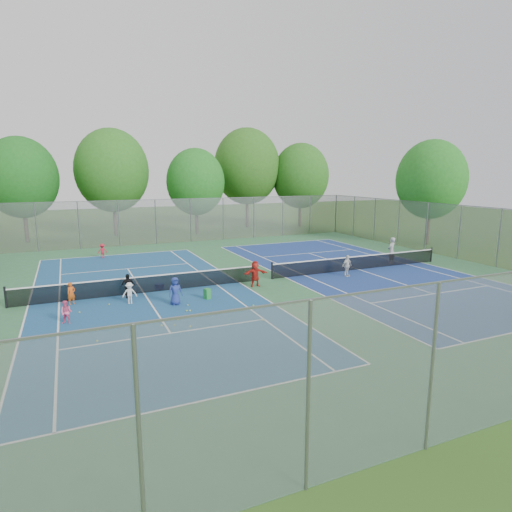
{
  "coord_description": "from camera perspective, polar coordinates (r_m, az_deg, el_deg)",
  "views": [
    {
      "loc": [
        -10.4,
        -22.55,
        6.3
      ],
      "look_at": [
        0.0,
        1.0,
        1.3
      ],
      "focal_mm": 30.0,
      "sensor_mm": 36.0,
      "label": 1
    }
  ],
  "objects": [
    {
      "name": "fence_north",
      "position": [
        40.16,
        -8.71,
        4.72
      ],
      "size": [
        32.0,
        0.1,
        4.0
      ],
      "primitive_type": "cube",
      "color": "gray",
      "rests_on": "ground"
    },
    {
      "name": "tennis_ball_3",
      "position": [
        18.52,
        -12.47,
        -9.06
      ],
      "size": [
        0.07,
        0.07,
        0.07
      ],
      "primitive_type": "sphere",
      "color": "#D3F338",
      "rests_on": "ground"
    },
    {
      "name": "instructor",
      "position": [
        31.46,
        17.6,
        0.68
      ],
      "size": [
        0.81,
        0.68,
        1.89
      ],
      "primitive_type": "imported",
      "rotation": [
        0.0,
        0.0,
        3.52
      ],
      "color": "#969699",
      "rests_on": "ground"
    },
    {
      "name": "tennis_ball_4",
      "position": [
        19.06,
        -10.38,
        -8.4
      ],
      "size": [
        0.07,
        0.07,
        0.07
      ],
      "primitive_type": "sphere",
      "color": "#BBCB2F",
      "rests_on": "ground"
    },
    {
      "name": "tennis_ball_6",
      "position": [
        22.02,
        -18.99,
        -6.16
      ],
      "size": [
        0.07,
        0.07,
        0.07
      ],
      "primitive_type": "sphere",
      "color": "#C8E334",
      "rests_on": "ground"
    },
    {
      "name": "tree_side_e",
      "position": [
        40.98,
        22.33,
        9.41
      ],
      "size": [
        6.0,
        6.0,
        9.2
      ],
      "color": "#443326",
      "rests_on": "ground"
    },
    {
      "name": "ball_crate",
      "position": [
        24.16,
        -12.75,
        -4.02
      ],
      "size": [
        0.48,
        0.48,
        0.31
      ],
      "primitive_type": "cube",
      "rotation": [
        0.0,
        0.0,
        0.43
      ],
      "color": "blue",
      "rests_on": "ground"
    },
    {
      "name": "tennis_ball_5",
      "position": [
        20.98,
        -9.1,
        -6.53
      ],
      "size": [
        0.07,
        0.07,
        0.07
      ],
      "primitive_type": "sphere",
      "color": "#BED331",
      "rests_on": "ground"
    },
    {
      "name": "tree_ne",
      "position": [
        51.28,
        5.97,
        10.57
      ],
      "size": [
        6.6,
        6.6,
        9.77
      ],
      "color": "#443326",
      "rests_on": "ground"
    },
    {
      "name": "student_c",
      "position": [
        21.83,
        -16.5,
        -4.78
      ],
      "size": [
        0.75,
        0.49,
        1.08
      ],
      "primitive_type": "imported",
      "rotation": [
        0.0,
        0.0,
        -0.14
      ],
      "color": "silver",
      "rests_on": "ground"
    },
    {
      "name": "ground",
      "position": [
        25.62,
        0.9,
        -3.25
      ],
      "size": [
        120.0,
        120.0,
        0.0
      ],
      "primitive_type": "plane",
      "color": "#2E551A",
      "rests_on": "ground"
    },
    {
      "name": "court_right",
      "position": [
        29.17,
        13.5,
        -1.76
      ],
      "size": [
        10.97,
        23.77,
        0.01
      ],
      "primitive_type": "cube",
      "color": "navy",
      "rests_on": "court_pad"
    },
    {
      "name": "court_left",
      "position": [
        23.66,
        -14.74,
        -4.79
      ],
      "size": [
        10.97,
        23.77,
        0.01
      ],
      "primitive_type": "cube",
      "color": "navy",
      "rests_on": "court_pad"
    },
    {
      "name": "student_f",
      "position": [
        24.04,
        -0.09,
        -2.39
      ],
      "size": [
        1.4,
        0.57,
        1.47
      ],
      "primitive_type": "imported",
      "rotation": [
        0.0,
        0.0,
        -0.1
      ],
      "color": "red",
      "rests_on": "ground"
    },
    {
      "name": "tennis_ball_9",
      "position": [
        18.71,
        0.96,
        -8.59
      ],
      "size": [
        0.07,
        0.07,
        0.07
      ],
      "primitive_type": "sphere",
      "color": "gold",
      "rests_on": "ground"
    },
    {
      "name": "fence_east",
      "position": [
        34.98,
        25.5,
        2.86
      ],
      "size": [
        0.1,
        32.0,
        4.0
      ],
      "primitive_type": "cube",
      "rotation": [
        0.0,
        0.0,
        1.57
      ],
      "color": "gray",
      "rests_on": "ground"
    },
    {
      "name": "student_a",
      "position": [
        22.69,
        -23.41,
        -4.61
      ],
      "size": [
        0.48,
        0.41,
        1.11
      ],
      "primitive_type": "imported",
      "rotation": [
        0.0,
        0.0,
        0.45
      ],
      "color": "#DD5714",
      "rests_on": "ground"
    },
    {
      "name": "tennis_ball_11",
      "position": [
        20.18,
        -9.22,
        -7.25
      ],
      "size": [
        0.07,
        0.07,
        0.07
      ],
      "primitive_type": "sphere",
      "color": "#D2EE37",
      "rests_on": "ground"
    },
    {
      "name": "student_b",
      "position": [
        19.92,
        -23.97,
        -6.89
      ],
      "size": [
        0.61,
        0.56,
        1.02
      ],
      "primitive_type": "imported",
      "rotation": [
        0.0,
        0.0,
        -0.44
      ],
      "color": "#F35E91",
      "rests_on": "ground"
    },
    {
      "name": "tennis_ball_1",
      "position": [
        20.16,
        -8.81,
        -7.25
      ],
      "size": [
        0.07,
        0.07,
        0.07
      ],
      "primitive_type": "sphere",
      "color": "#DEEB36",
      "rests_on": "ground"
    },
    {
      "name": "tennis_ball_2",
      "position": [
        20.68,
        -0.36,
        -6.65
      ],
      "size": [
        0.07,
        0.07,
        0.07
      ],
      "primitive_type": "sphere",
      "color": "#CEF338",
      "rests_on": "ground"
    },
    {
      "name": "tree_nc",
      "position": [
        45.29,
        -8.05,
        9.74
      ],
      "size": [
        6.0,
        6.0,
        8.85
      ],
      "color": "#443326",
      "rests_on": "ground"
    },
    {
      "name": "tree_nw",
      "position": [
        44.7,
        -28.84,
        9.13
      ],
      "size": [
        6.4,
        6.4,
        9.58
      ],
      "color": "#443326",
      "rests_on": "ground"
    },
    {
      "name": "net_right",
      "position": [
        29.08,
        13.54,
        -0.92
      ],
      "size": [
        12.87,
        0.1,
        0.91
      ],
      "primitive_type": "cube",
      "color": "black",
      "rests_on": "ground"
    },
    {
      "name": "tennis_ball_8",
      "position": [
        17.58,
        -20.41,
        -10.61
      ],
      "size": [
        0.07,
        0.07,
        0.07
      ],
      "primitive_type": "sphere",
      "color": "#E3EF37",
      "rests_on": "ground"
    },
    {
      "name": "teen_court_b",
      "position": [
        26.99,
        12.04,
        -1.29
      ],
      "size": [
        0.85,
        0.51,
        1.35
      ],
      "primitive_type": "imported",
      "rotation": [
        0.0,
        0.0,
        0.25
      ],
      "color": "silver",
      "rests_on": "ground"
    },
    {
      "name": "tree_nr",
      "position": [
        50.44,
        -1.23,
        11.84
      ],
      "size": [
        7.6,
        7.6,
        11.42
      ],
      "color": "#443326",
      "rests_on": "ground"
    },
    {
      "name": "tennis_ball_7",
      "position": [
        18.17,
        -8.77,
        -9.32
      ],
      "size": [
        0.07,
        0.07,
        0.07
      ],
      "primitive_type": "sphere",
      "color": "#D9EB36",
      "rests_on": "ground"
    },
    {
      "name": "child_far_baseline",
      "position": [
        34.13,
        -19.8,
        0.63
      ],
      "size": [
        0.73,
        0.45,
        1.1
      ],
      "primitive_type": "imported",
      "rotation": [
        0.0,
        0.0,
        3.2
      ],
      "color": "red",
      "rests_on": "ground"
    },
    {
      "name": "student_e",
      "position": [
        21.12,
        -10.72,
        -4.62
      ],
      "size": [
        0.72,
        0.51,
        1.38
      ],
      "primitive_type": "imported",
      "rotation": [
        0.0,
        0.0,
        0.11
      ],
      "color": "navy",
      "rests_on": "ground"
    },
    {
      "name": "tennis_ball_10",
      "position": [
        18.42,
        -10.81,
        -9.11
      ],
      "size": [
        0.07,
        0.07,
        0.07
      ],
      "primitive_type": "sphere",
      "color": "#A4C62E",
      "rests_on": "ground"
    },
    {
      "name": "court_pad",
      "position": [
        25.62,
        0.9,
        -3.23
      ],
      "size": [
        32.0,
        32.0,
        0.01
      ],
      "primitive_type": "cube",
      "color": "#326A41",
      "rests_on": "ground"
    },
    {
      "name": "student_d",
      "position": [
        22.81,
        -16.73,
        -3.86
      ],
      "size": [
        0.8,
        0.51,
        1.27
      ],
      "primitive_type": "imported",
      "rotation": [
        0.0,
        0.0,
        0.29
      ],
      "color": "black",
      "rests_on": "ground"
    },
    {
      "name": "net_left",
      "position": [
        23.54,
        -14.8,
        -3.76
      ],
      "size": [
        12.87,
        0.1,
        0.91
      ],
      "primitive_type": "cube",
      "color": "black",
      "rests_on": "ground"
    },
    {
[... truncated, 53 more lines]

